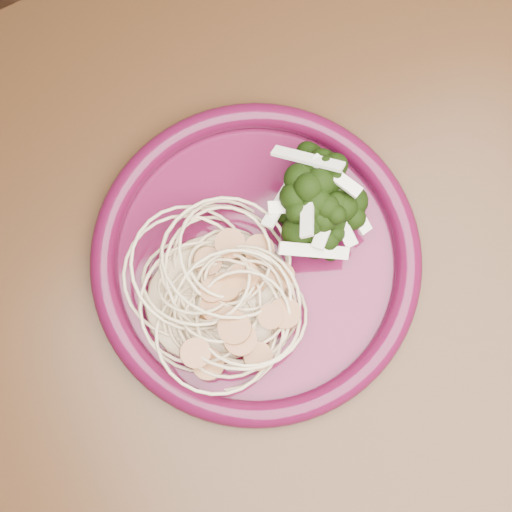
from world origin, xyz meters
name	(u,v)px	position (x,y,z in m)	size (l,w,h in m)	color
dining_table	(210,391)	(0.00, 0.00, 0.65)	(1.20, 0.80, 0.75)	#472814
dinner_plate	(256,258)	(0.09, 0.07, 0.76)	(0.35, 0.35, 0.02)	#510D2A
spaghetti_pile	(217,295)	(0.05, 0.06, 0.77)	(0.13, 0.11, 0.03)	beige
scallop_cluster	(215,287)	(0.05, 0.06, 0.81)	(0.13, 0.13, 0.04)	#B37646
broccoli_pile	(303,206)	(0.14, 0.09, 0.78)	(0.09, 0.15, 0.05)	black
onion_garnish	(305,194)	(0.14, 0.09, 0.81)	(0.07, 0.10, 0.05)	#F2E9CC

